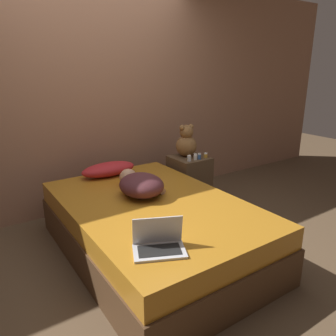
{
  "coord_description": "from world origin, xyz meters",
  "views": [
    {
      "loc": [
        -1.36,
        -2.25,
        1.64
      ],
      "look_at": [
        0.34,
        0.26,
        0.68
      ],
      "focal_mm": 35.0,
      "sensor_mm": 36.0,
      "label": 1
    }
  ],
  "objects": [
    {
      "name": "pillow",
      "position": [
        -0.02,
        0.86,
        0.57
      ],
      "size": [
        0.59,
        0.26,
        0.14
      ],
      "color": "red",
      "rests_on": "bed"
    },
    {
      "name": "wall_back",
      "position": [
        0.0,
        1.32,
        1.3
      ],
      "size": [
        8.0,
        0.06,
        2.6
      ],
      "color": "#996B51",
      "rests_on": "ground_plane"
    },
    {
      "name": "person_lying",
      "position": [
        -0.0,
        0.21,
        0.6
      ],
      "size": [
        0.42,
        0.62,
        0.2
      ],
      "rotation": [
        0.0,
        0.0,
        -0.06
      ],
      "color": "#4C2328",
      "rests_on": "bed"
    },
    {
      "name": "ground_plane",
      "position": [
        0.0,
        0.0,
        0.0
      ],
      "size": [
        12.0,
        12.0,
        0.0
      ],
      "primitive_type": "plane",
      "color": "brown"
    },
    {
      "name": "nightstand",
      "position": [
        0.96,
        0.72,
        0.29
      ],
      "size": [
        0.41,
        0.42,
        0.59
      ],
      "color": "brown",
      "rests_on": "ground_plane"
    },
    {
      "name": "bottle_white",
      "position": [
        0.94,
        0.6,
        0.62
      ],
      "size": [
        0.04,
        0.04,
        0.07
      ],
      "color": "white",
      "rests_on": "nightstand"
    },
    {
      "name": "bed",
      "position": [
        0.0,
        0.0,
        0.25
      ],
      "size": [
        1.39,
        2.09,
        0.5
      ],
      "color": "#4C331E",
      "rests_on": "ground_plane"
    },
    {
      "name": "bottle_clear",
      "position": [
        0.85,
        0.59,
        0.62
      ],
      "size": [
        0.04,
        0.04,
        0.07
      ],
      "color": "silver",
      "rests_on": "nightstand"
    },
    {
      "name": "laptop",
      "position": [
        -0.37,
        -0.69,
        0.55
      ],
      "size": [
        0.38,
        0.32,
        0.21
      ],
      "rotation": [
        0.0,
        0.0,
        -0.43
      ],
      "color": "silver",
      "rests_on": "bed"
    },
    {
      "name": "teddy_bear",
      "position": [
        0.95,
        0.78,
        0.76
      ],
      "size": [
        0.25,
        0.25,
        0.38
      ],
      "color": "brown",
      "rests_on": "nightstand"
    },
    {
      "name": "bottle_blue",
      "position": [
        1.0,
        0.59,
        0.62
      ],
      "size": [
        0.04,
        0.04,
        0.07
      ],
      "color": "#3866B2",
      "rests_on": "nightstand"
    },
    {
      "name": "bottle_amber",
      "position": [
        1.1,
        0.6,
        0.62
      ],
      "size": [
        0.05,
        0.05,
        0.06
      ],
      "color": "gold",
      "rests_on": "nightstand"
    }
  ]
}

